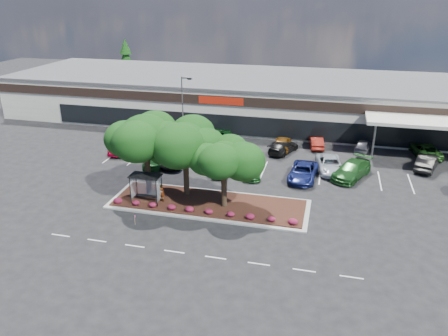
% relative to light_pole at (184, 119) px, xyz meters
% --- Properties ---
extents(ground, '(160.00, 160.00, 0.00)m').
position_rel_light_pole_xyz_m(ground, '(8.78, -17.21, -3.96)').
color(ground, black).
rests_on(ground, ground).
extents(retail_store, '(80.40, 25.20, 6.25)m').
position_rel_light_pole_xyz_m(retail_store, '(8.84, 16.70, -0.80)').
color(retail_store, silver).
rests_on(retail_store, ground).
extents(landscape_island, '(18.00, 6.00, 0.26)m').
position_rel_light_pole_xyz_m(landscape_island, '(6.78, -13.21, -3.83)').
color(landscape_island, '#A3A29D').
rests_on(landscape_island, ground).
extents(lane_markings, '(33.12, 20.06, 0.01)m').
position_rel_light_pole_xyz_m(lane_markings, '(8.64, -6.78, -3.95)').
color(lane_markings, silver).
rests_on(lane_markings, ground).
extents(shrub_row, '(17.00, 0.80, 0.50)m').
position_rel_light_pole_xyz_m(shrub_row, '(6.78, -15.31, -3.45)').
color(shrub_row, maroon).
rests_on(shrub_row, landscape_island).
extents(bus_shelter, '(2.75, 1.55, 2.59)m').
position_rel_light_pole_xyz_m(bus_shelter, '(1.28, -14.26, -1.65)').
color(bus_shelter, black).
rests_on(bus_shelter, landscape_island).
extents(island_tree_west, '(7.20, 7.20, 7.89)m').
position_rel_light_pole_xyz_m(island_tree_west, '(0.78, -12.71, 0.25)').
color(island_tree_west, '#173710').
rests_on(island_tree_west, landscape_island).
extents(island_tree_mid, '(6.60, 6.60, 7.32)m').
position_rel_light_pole_xyz_m(island_tree_mid, '(4.28, -12.01, -0.04)').
color(island_tree_mid, '#173710').
rests_on(island_tree_mid, landscape_island).
extents(island_tree_east, '(5.80, 5.80, 6.50)m').
position_rel_light_pole_xyz_m(island_tree_east, '(8.28, -13.51, -0.44)').
color(island_tree_east, '#173710').
rests_on(island_tree_east, landscape_island).
extents(conifer_north_west, '(4.40, 4.40, 10.00)m').
position_rel_light_pole_xyz_m(conifer_north_west, '(-21.22, 28.79, 1.04)').
color(conifer_north_west, '#173710').
rests_on(conifer_north_west, ground).
extents(person_waiting, '(0.71, 0.57, 1.67)m').
position_rel_light_pole_xyz_m(person_waiting, '(2.57, -13.99, -2.86)').
color(person_waiting, '#594C47').
rests_on(person_waiting, landscape_island).
extents(light_pole, '(1.43, 0.65, 8.98)m').
position_rel_light_pole_xyz_m(light_pole, '(0.00, 0.00, 0.00)').
color(light_pole, '#A3A29D').
rests_on(light_pole, ground).
extents(survey_stake, '(0.07, 0.14, 0.90)m').
position_rel_light_pole_xyz_m(survey_stake, '(1.85, -18.21, -3.37)').
color(survey_stake, '#9D7752').
rests_on(survey_stake, ground).
extents(car_0, '(2.16, 5.32, 1.72)m').
position_rel_light_pole_xyz_m(car_0, '(-7.05, -2.24, -3.10)').
color(car_0, maroon).
rests_on(car_0, ground).
extents(car_1, '(3.38, 5.26, 1.67)m').
position_rel_light_pole_xyz_m(car_1, '(-1.93, -5.45, -3.12)').
color(car_1, '#16471A').
rests_on(car_1, ground).
extents(car_2, '(2.92, 5.09, 1.34)m').
position_rel_light_pole_xyz_m(car_2, '(0.66, -4.85, -3.29)').
color(car_2, black).
rests_on(car_2, ground).
extents(car_3, '(1.82, 4.54, 1.47)m').
position_rel_light_pole_xyz_m(car_3, '(6.10, -5.75, -3.22)').
color(car_3, silver).
rests_on(car_3, ground).
extents(car_4, '(2.83, 5.08, 1.39)m').
position_rel_light_pole_xyz_m(car_4, '(9.18, -5.44, -3.26)').
color(car_4, '#184D1A').
rests_on(car_4, ground).
extents(car_5, '(3.00, 5.82, 1.57)m').
position_rel_light_pole_xyz_m(car_5, '(14.57, -5.22, -3.17)').
color(car_5, navy).
rests_on(car_5, ground).
extents(car_6, '(3.51, 5.91, 1.54)m').
position_rel_light_pole_xyz_m(car_6, '(17.19, -2.37, -3.19)').
color(car_6, silver).
rests_on(car_6, ground).
extents(car_7, '(4.67, 6.39, 1.72)m').
position_rel_light_pole_xyz_m(car_7, '(19.43, -3.55, -3.10)').
color(car_7, '#215521').
rests_on(car_7, ground).
extents(car_9, '(2.57, 4.45, 1.39)m').
position_rel_light_pole_xyz_m(car_9, '(-2.06, 0.86, -3.26)').
color(car_9, '#55565C').
rests_on(car_9, ground).
extents(car_11, '(3.21, 6.31, 1.71)m').
position_rel_light_pole_xyz_m(car_11, '(2.78, 4.07, -3.10)').
color(car_11, '#13431A').
rests_on(car_11, ground).
extents(car_12, '(3.68, 5.36, 1.44)m').
position_rel_light_pole_xyz_m(car_12, '(11.65, 2.19, -3.24)').
color(car_12, black).
rests_on(car_12, ground).
extents(car_13, '(2.07, 4.96, 1.68)m').
position_rel_light_pole_xyz_m(car_13, '(11.38, 3.24, -3.12)').
color(car_13, brown).
rests_on(car_13, ground).
extents(car_14, '(2.21, 4.51, 1.42)m').
position_rel_light_pole_xyz_m(car_14, '(15.34, 5.04, -3.25)').
color(car_14, maroon).
rests_on(car_14, ground).
extents(car_15, '(2.50, 4.39, 1.41)m').
position_rel_light_pole_xyz_m(car_15, '(20.96, 5.22, -3.25)').
color(car_15, slate).
rests_on(car_15, ground).
extents(car_16, '(3.37, 6.01, 1.59)m').
position_rel_light_pole_xyz_m(car_16, '(27.90, 5.14, -3.16)').
color(car_16, '#1E4B18').
rests_on(car_16, ground).
extents(car_17, '(3.41, 5.47, 1.70)m').
position_rel_light_pole_xyz_m(car_17, '(27.42, 0.84, -3.11)').
color(car_17, black).
rests_on(car_17, ground).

